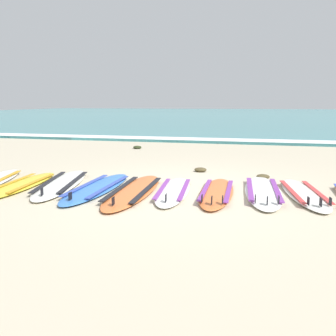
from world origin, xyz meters
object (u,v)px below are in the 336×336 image
surfboard_4 (134,191)px  surfboard_6 (217,192)px  surfboard_3 (98,188)px  surfboard_5 (173,191)px  surfboard_7 (263,191)px  surfboard_1 (22,184)px  surfboard_2 (61,183)px  surfboard_8 (304,193)px

surfboard_4 → surfboard_6: size_ratio=1.19×
surfboard_3 → surfboard_6: 2.01m
surfboard_5 → surfboard_7: bearing=12.1°
surfboard_5 → surfboard_7: size_ratio=0.89×
surfboard_1 → surfboard_2: 0.67m
surfboard_5 → surfboard_8: same height
surfboard_2 → surfboard_5: 2.06m
surfboard_4 → surfboard_5: size_ratio=1.21×
surfboard_4 → surfboard_5: 0.65m
surfboard_3 → surfboard_8: (3.36, 0.38, 0.00)m
surfboard_2 → surfboard_6: 2.76m
surfboard_1 → surfboard_5: same height
surfboard_1 → surfboard_3: 1.39m
surfboard_5 → surfboard_8: (2.06, 0.30, 0.00)m
surfboard_3 → surfboard_4: (0.67, -0.07, -0.00)m
surfboard_4 → surfboard_5: same height
surfboard_1 → surfboard_7: size_ratio=0.93×
surfboard_3 → surfboard_4: bearing=-5.6°
surfboard_7 → surfboard_8: bearing=-0.6°
surfboard_7 → surfboard_8: 0.63m
surfboard_1 → surfboard_3: bearing=3.7°
surfboard_3 → surfboard_6: size_ratio=1.13×
surfboard_5 → surfboard_6: 0.71m
surfboard_2 → surfboard_4: 1.44m
surfboard_5 → surfboard_6: same height
surfboard_1 → surfboard_5: 2.69m
surfboard_3 → surfboard_5: same height
surfboard_2 → surfboard_8: 4.12m
surfboard_3 → surfboard_8: bearing=6.5°
surfboard_2 → surfboard_4: size_ratio=1.01×
surfboard_1 → surfboard_6: 3.40m
surfboard_7 → surfboard_1: bearing=-173.3°
surfboard_1 → surfboard_5: bearing=3.7°
surfboard_7 → surfboard_2: bearing=-175.8°
surfboard_1 → surfboard_4: bearing=0.7°
surfboard_2 → surfboard_8: same height
surfboard_3 → surfboard_6: bearing=4.0°
surfboard_4 → surfboard_8: bearing=9.5°
surfboard_4 → surfboard_7: 2.11m
surfboard_1 → surfboard_2: (0.63, 0.23, -0.00)m
surfboard_2 → surfboard_3: bearing=-10.1°
surfboard_2 → surfboard_6: size_ratio=1.20×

